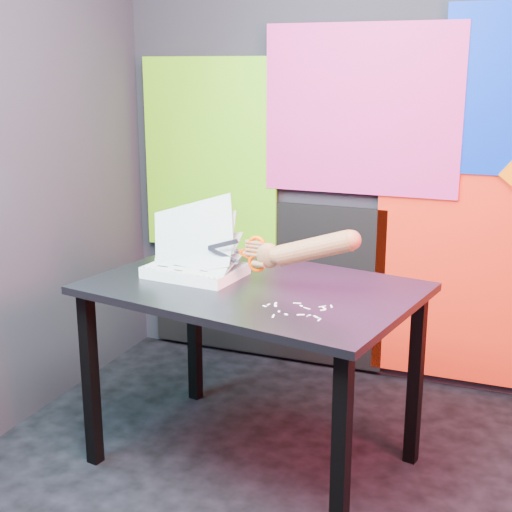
% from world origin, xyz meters
% --- Properties ---
extents(room, '(3.01, 3.01, 2.71)m').
position_xyz_m(room, '(0.00, 0.00, 1.35)').
color(room, black).
rests_on(room, ground).
extents(backdrop, '(2.88, 0.05, 2.08)m').
position_xyz_m(backdrop, '(0.06, 1.46, 0.96)').
color(backdrop, red).
rests_on(backdrop, ground).
extents(work_table, '(1.33, 1.00, 0.75)m').
position_xyz_m(work_table, '(-0.41, 0.47, 0.66)').
color(work_table, black).
rests_on(work_table, ground).
extents(printout_stack, '(0.42, 0.30, 0.34)m').
position_xyz_m(printout_stack, '(-0.66, 0.50, 0.78)').
color(printout_stack, white).
rests_on(printout_stack, work_table).
extents(scissors, '(0.25, 0.03, 0.14)m').
position_xyz_m(scissors, '(-0.40, 0.46, 0.87)').
color(scissors, silver).
rests_on(scissors, printout_stack).
extents(hand_forearm, '(0.44, 0.10, 0.18)m').
position_xyz_m(hand_forearm, '(-0.19, 0.44, 0.92)').
color(hand_forearm, '#A36836').
rests_on(hand_forearm, work_table).
extents(paper_clippings, '(0.23, 0.20, 0.00)m').
position_xyz_m(paper_clippings, '(-0.15, 0.26, 0.75)').
color(paper_clippings, silver).
rests_on(paper_clippings, work_table).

